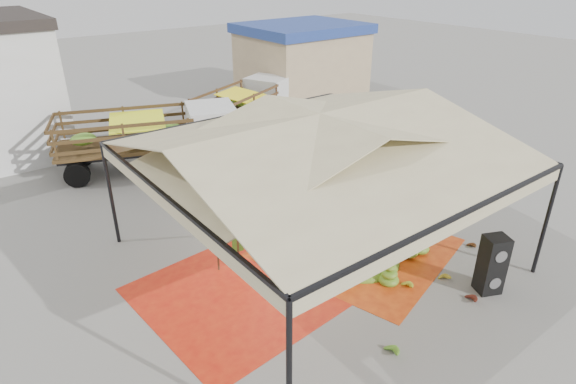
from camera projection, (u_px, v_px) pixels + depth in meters
ground at (316, 256)px, 13.15m from camera, size 90.00×90.00×0.00m
canopy_tent at (319, 142)px, 11.69m from camera, size 8.10×8.10×4.00m
building_tan at (302, 61)px, 26.95m from camera, size 6.30×5.30×4.10m
tarp_left at (242, 291)px, 11.73m from camera, size 4.85×4.66×0.01m
tarp_right at (356, 248)px, 13.50m from camera, size 5.58×5.73×0.01m
banana_heap at (351, 227)px, 13.46m from camera, size 5.95×5.31×1.08m
hand_yellow_a at (406, 285)px, 11.81m from camera, size 0.46×0.39×0.20m
hand_yellow_b at (445, 278)px, 12.10m from camera, size 0.52×0.49×0.18m
hand_red_a at (470, 298)px, 11.35m from camera, size 0.54×0.48×0.21m
hand_red_b at (471, 245)px, 13.46m from camera, size 0.41×0.35×0.18m
hand_green at (390, 351)px, 9.83m from camera, size 0.51×0.42×0.22m
hanging_bunches at (339, 151)px, 12.99m from camera, size 1.74×0.24×0.20m
speaker_stack at (492, 264)px, 11.46m from camera, size 0.70×0.66×1.51m
banana_leaves at (226, 269)px, 12.59m from camera, size 0.96×1.36×3.70m
vendor at (223, 169)px, 16.64m from camera, size 0.58×0.43×1.47m
truck_left at (156, 133)px, 18.09m from camera, size 6.91×4.40×2.25m
truck_right at (247, 102)px, 22.54m from camera, size 6.11×4.20×2.00m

